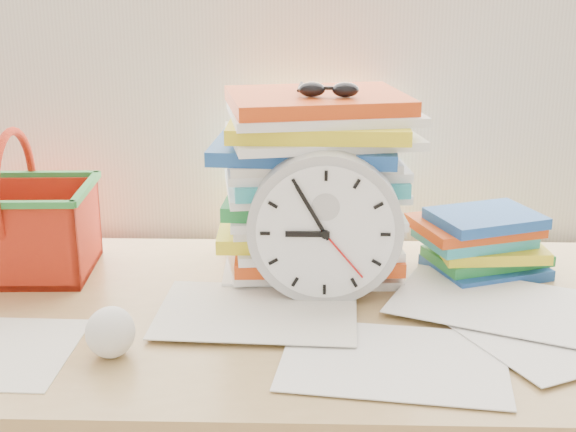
# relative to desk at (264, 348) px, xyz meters

# --- Properties ---
(desk) EXTENTS (1.40, 0.70, 0.75)m
(desk) POSITION_rel_desk_xyz_m (0.00, 0.00, 0.00)
(desk) COLOR #AA864F
(desk) RESTS_ON ground
(paper_stack) EXTENTS (0.37, 0.31, 0.34)m
(paper_stack) POSITION_rel_desk_xyz_m (0.08, 0.19, 0.24)
(paper_stack) COLOR white
(paper_stack) RESTS_ON desk
(clock) EXTENTS (0.26, 0.05, 0.26)m
(clock) POSITION_rel_desk_xyz_m (0.10, 0.04, 0.21)
(clock) COLOR #B2B2B2
(clock) RESTS_ON desk
(sunglasses) EXTENTS (0.12, 0.11, 0.03)m
(sunglasses) POSITION_rel_desk_xyz_m (0.11, 0.15, 0.43)
(sunglasses) COLOR black
(sunglasses) RESTS_ON paper_stack
(book_stack) EXTENTS (0.28, 0.24, 0.12)m
(book_stack) POSITION_rel_desk_xyz_m (0.40, 0.18, 0.14)
(book_stack) COLOR white
(book_stack) RESTS_ON desk
(basket) EXTENTS (0.28, 0.22, 0.27)m
(basket) POSITION_rel_desk_xyz_m (-0.47, 0.16, 0.21)
(basket) COLOR red
(basket) RESTS_ON desk
(crumpled_ball) EXTENTS (0.08, 0.08, 0.08)m
(crumpled_ball) POSITION_rel_desk_xyz_m (-0.22, -0.17, 0.11)
(crumpled_ball) COLOR white
(crumpled_ball) RESTS_ON desk
(scattered_papers) EXTENTS (1.26, 0.42, 0.02)m
(scattered_papers) POSITION_rel_desk_xyz_m (0.00, 0.00, 0.08)
(scattered_papers) COLOR white
(scattered_papers) RESTS_ON desk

